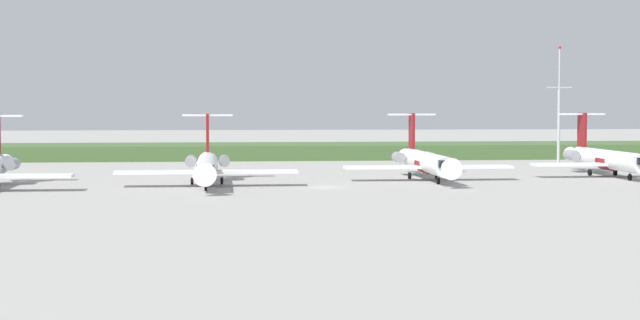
{
  "coord_description": "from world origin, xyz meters",
  "views": [
    {
      "loc": [
        -12.78,
        -124.33,
        10.32
      ],
      "look_at": [
        0.0,
        7.37,
        3.0
      ],
      "focal_mm": 56.82,
      "sensor_mm": 36.0,
      "label": 1
    }
  ],
  "objects_px": {
    "regional_jet_second": "(207,166)",
    "antenna_mast": "(559,116)",
    "regional_jet_fourth": "(607,159)",
    "regional_jet_third": "(426,161)"
  },
  "relations": [
    {
      "from": "regional_jet_second",
      "to": "antenna_mast",
      "type": "height_order",
      "value": "antenna_mast"
    },
    {
      "from": "regional_jet_second",
      "to": "regional_jet_fourth",
      "type": "bearing_deg",
      "value": 10.76
    },
    {
      "from": "regional_jet_second",
      "to": "regional_jet_fourth",
      "type": "relative_size",
      "value": 1.0
    },
    {
      "from": "antenna_mast",
      "to": "regional_jet_fourth",
      "type": "bearing_deg",
      "value": -93.84
    },
    {
      "from": "regional_jet_second",
      "to": "antenna_mast",
      "type": "relative_size",
      "value": 1.54
    },
    {
      "from": "regional_jet_fourth",
      "to": "antenna_mast",
      "type": "bearing_deg",
      "value": 86.16
    },
    {
      "from": "regional_jet_third",
      "to": "regional_jet_fourth",
      "type": "bearing_deg",
      "value": 7.91
    },
    {
      "from": "regional_jet_third",
      "to": "antenna_mast",
      "type": "xyz_separation_m",
      "value": [
        28.86,
        30.12,
        5.85
      ]
    },
    {
      "from": "antenna_mast",
      "to": "regional_jet_third",
      "type": "bearing_deg",
      "value": -133.77
    },
    {
      "from": "regional_jet_fourth",
      "to": "regional_jet_second",
      "type": "bearing_deg",
      "value": -169.24
    }
  ]
}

